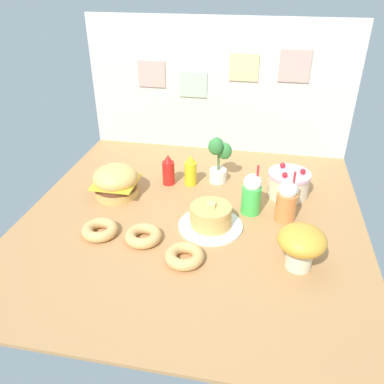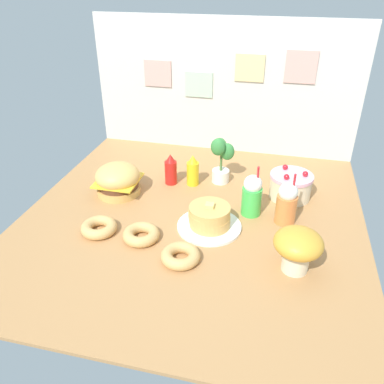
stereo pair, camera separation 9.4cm
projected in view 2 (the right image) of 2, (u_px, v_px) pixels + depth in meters
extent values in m
cube|color=#B27F4C|center=(192.00, 218.00, 2.49)|extent=(2.12, 2.18, 0.02)
cube|color=beige|center=(224.00, 87.00, 3.13)|extent=(2.12, 0.03, 1.06)
cube|color=#D8A599|center=(158.00, 73.00, 3.17)|extent=(0.23, 0.01, 0.21)
cube|color=#B2D1B2|center=(199.00, 85.00, 3.14)|extent=(0.22, 0.01, 0.20)
cube|color=beige|center=(250.00, 68.00, 2.99)|extent=(0.22, 0.01, 0.20)
cube|color=#D8A599|center=(301.00, 67.00, 2.90)|extent=(0.23, 0.01, 0.24)
cylinder|color=#DBA859|center=(119.00, 189.00, 2.73)|extent=(0.30, 0.30, 0.05)
cylinder|color=#59331E|center=(118.00, 184.00, 2.71)|extent=(0.27, 0.27, 0.04)
cube|color=yellow|center=(118.00, 180.00, 2.69)|extent=(0.28, 0.28, 0.01)
ellipsoid|color=#E5B260|center=(117.00, 176.00, 2.68)|extent=(0.30, 0.30, 0.17)
cylinder|color=white|center=(209.00, 226.00, 2.38)|extent=(0.39, 0.39, 0.02)
cylinder|color=#E0AD5B|center=(210.00, 223.00, 2.37)|extent=(0.24, 0.24, 0.03)
cylinder|color=#E0AD5B|center=(209.00, 218.00, 2.35)|extent=(0.25, 0.25, 0.03)
cylinder|color=#E0AD5B|center=(209.00, 214.00, 2.34)|extent=(0.25, 0.25, 0.03)
cylinder|color=#E0AD5B|center=(210.00, 209.00, 2.32)|extent=(0.25, 0.25, 0.03)
cube|color=#F7E072|center=(210.00, 206.00, 2.30)|extent=(0.05, 0.05, 0.02)
cylinder|color=beige|center=(290.00, 187.00, 2.66)|extent=(0.28, 0.28, 0.15)
cylinder|color=#F2B2C6|center=(292.00, 176.00, 2.61)|extent=(0.29, 0.29, 0.02)
sphere|color=red|center=(305.00, 174.00, 2.58)|extent=(0.04, 0.04, 0.04)
sphere|color=red|center=(285.00, 167.00, 2.66)|extent=(0.04, 0.04, 0.04)
sphere|color=red|center=(287.00, 177.00, 2.54)|extent=(0.04, 0.04, 0.04)
cylinder|color=red|center=(171.00, 172.00, 2.82)|extent=(0.09, 0.09, 0.17)
cone|color=red|center=(170.00, 158.00, 2.76)|extent=(0.07, 0.07, 0.06)
cylinder|color=yellow|center=(193.00, 174.00, 2.81)|extent=(0.09, 0.09, 0.17)
cone|color=yellow|center=(193.00, 159.00, 2.75)|extent=(0.07, 0.07, 0.06)
cylinder|color=green|center=(251.00, 201.00, 2.47)|extent=(0.13, 0.13, 0.18)
sphere|color=white|center=(253.00, 184.00, 2.41)|extent=(0.11, 0.11, 0.11)
cylinder|color=red|center=(258.00, 179.00, 2.39)|extent=(0.01, 0.05, 0.18)
cylinder|color=orange|center=(286.00, 209.00, 2.39)|extent=(0.13, 0.13, 0.18)
sphere|color=white|center=(288.00, 192.00, 2.33)|extent=(0.11, 0.11, 0.11)
cylinder|color=red|center=(293.00, 187.00, 2.30)|extent=(0.01, 0.04, 0.18)
torus|color=tan|center=(99.00, 227.00, 2.33)|extent=(0.21, 0.21, 0.06)
torus|color=#F2E5C6|center=(99.00, 227.00, 2.33)|extent=(0.20, 0.20, 0.05)
torus|color=tan|center=(141.00, 234.00, 2.27)|extent=(0.21, 0.21, 0.06)
torus|color=pink|center=(141.00, 234.00, 2.26)|extent=(0.20, 0.20, 0.05)
torus|color=tan|center=(180.00, 256.00, 2.10)|extent=(0.21, 0.21, 0.06)
torus|color=brown|center=(180.00, 255.00, 2.10)|extent=(0.20, 0.20, 0.05)
cylinder|color=white|center=(220.00, 176.00, 2.86)|extent=(0.13, 0.13, 0.09)
cylinder|color=#4C7238|center=(221.00, 160.00, 2.80)|extent=(0.02, 0.02, 0.16)
ellipsoid|color=#38843D|center=(227.00, 152.00, 2.76)|extent=(0.10, 0.07, 0.13)
ellipsoid|color=#38843D|center=(220.00, 146.00, 2.78)|extent=(0.10, 0.07, 0.13)
ellipsoid|color=#38843D|center=(218.00, 147.00, 2.71)|extent=(0.10, 0.07, 0.13)
cylinder|color=beige|center=(295.00, 261.00, 2.03)|extent=(0.14, 0.14, 0.11)
ellipsoid|color=gold|center=(298.00, 243.00, 1.97)|extent=(0.25, 0.25, 0.14)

